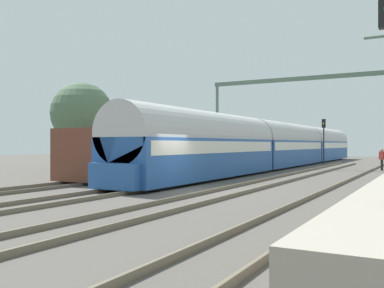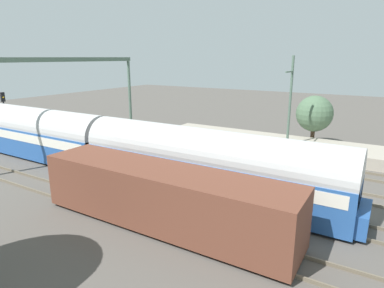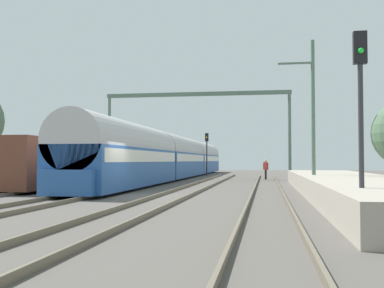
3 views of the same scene
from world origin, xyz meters
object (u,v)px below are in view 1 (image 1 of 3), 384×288
at_px(freight_car, 145,153).
at_px(catenary_gantry, 304,99).
at_px(person_crossing, 382,157).
at_px(railway_signal_far, 324,135).
at_px(passenger_train, 286,145).

relative_size(freight_car, catenary_gantry, 0.77).
bearing_deg(person_crossing, catenary_gantry, 35.42).
height_order(person_crossing, railway_signal_far, railway_signal_far).
bearing_deg(passenger_train, freight_car, -104.34).
relative_size(passenger_train, freight_car, 3.78).
distance_m(freight_car, railway_signal_far, 24.08).
bearing_deg(catenary_gantry, passenger_train, 143.08).
height_order(freight_car, catenary_gantry, catenary_gantry).
bearing_deg(catenary_gantry, railway_signal_far, 91.11).
height_order(freight_car, railway_signal_far, railway_signal_far).
height_order(railway_signal_far, catenary_gantry, catenary_gantry).
xyz_separation_m(person_crossing, railway_signal_far, (-6.32, 9.01, 1.96)).
xyz_separation_m(passenger_train, railway_signal_far, (1.92, 6.95, 1.01)).
bearing_deg(freight_car, railway_signal_far, 75.34).
bearing_deg(passenger_train, person_crossing, -14.01).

